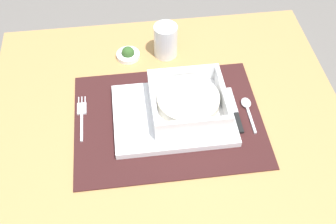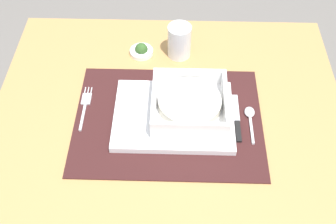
# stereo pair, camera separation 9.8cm
# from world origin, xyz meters

# --- Properties ---
(dining_table) EXTENTS (0.84, 0.74, 0.71)m
(dining_table) POSITION_xyz_m (0.00, 0.00, 0.60)
(dining_table) COLOR #B2844C
(dining_table) RESTS_ON ground
(placemat) EXTENTS (0.44, 0.33, 0.00)m
(placemat) POSITION_xyz_m (-0.00, -0.01, 0.71)
(placemat) COLOR #381919
(placemat) RESTS_ON dining_table
(serving_plate) EXTENTS (0.28, 0.21, 0.02)m
(serving_plate) POSITION_xyz_m (0.01, 0.00, 0.72)
(serving_plate) COLOR white
(serving_plate) RESTS_ON placemat
(porridge_bowl) EXTENTS (0.17, 0.17, 0.05)m
(porridge_bowl) POSITION_xyz_m (0.05, 0.01, 0.75)
(porridge_bowl) COLOR white
(porridge_bowl) RESTS_ON serving_plate
(fork) EXTENTS (0.02, 0.14, 0.00)m
(fork) POSITION_xyz_m (-0.20, 0.03, 0.72)
(fork) COLOR silver
(fork) RESTS_ON placemat
(spoon) EXTENTS (0.02, 0.11, 0.01)m
(spoon) POSITION_xyz_m (0.19, 0.01, 0.72)
(spoon) COLOR silver
(spoon) RESTS_ON placemat
(butter_knife) EXTENTS (0.01, 0.14, 0.01)m
(butter_knife) POSITION_xyz_m (0.16, -0.01, 0.72)
(butter_knife) COLOR black
(butter_knife) RESTS_ON placemat
(bread_knife) EXTENTS (0.01, 0.14, 0.01)m
(bread_knife) POSITION_xyz_m (0.14, -0.00, 0.72)
(bread_knife) COLOR #59331E
(bread_knife) RESTS_ON placemat
(drinking_glass) EXTENTS (0.06, 0.06, 0.09)m
(drinking_glass) POSITION_xyz_m (0.02, 0.23, 0.75)
(drinking_glass) COLOR white
(drinking_glass) RESTS_ON dining_table
(condiment_saucer) EXTENTS (0.06, 0.06, 0.03)m
(condiment_saucer) POSITION_xyz_m (-0.08, 0.23, 0.72)
(condiment_saucer) COLOR white
(condiment_saucer) RESTS_ON dining_table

